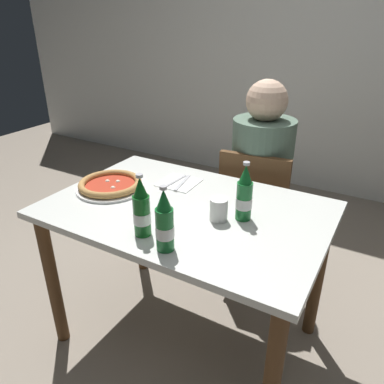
% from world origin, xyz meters
% --- Properties ---
extents(ground_plane, '(8.00, 8.00, 0.00)m').
position_xyz_m(ground_plane, '(0.00, 0.00, 0.00)').
color(ground_plane, gray).
extents(back_wall_tiled, '(7.00, 0.10, 2.60)m').
position_xyz_m(back_wall_tiled, '(0.00, 2.20, 1.30)').
color(back_wall_tiled, white).
rests_on(back_wall_tiled, ground_plane).
extents(dining_table_main, '(1.20, 0.80, 0.75)m').
position_xyz_m(dining_table_main, '(0.00, 0.00, 0.64)').
color(dining_table_main, silver).
rests_on(dining_table_main, ground_plane).
extents(chair_behind_table, '(0.44, 0.44, 0.85)m').
position_xyz_m(chair_behind_table, '(0.11, 0.61, 0.48)').
color(chair_behind_table, brown).
rests_on(chair_behind_table, ground_plane).
extents(diner_seated, '(0.34, 0.34, 1.21)m').
position_xyz_m(diner_seated, '(0.10, 0.66, 0.58)').
color(diner_seated, '#2D3342').
rests_on(diner_seated, ground_plane).
extents(pizza_margherita_near, '(0.33, 0.33, 0.04)m').
position_xyz_m(pizza_margherita_near, '(-0.41, -0.02, 0.77)').
color(pizza_margherita_near, white).
rests_on(pizza_margherita_near, dining_table_main).
extents(beer_bottle_left, '(0.07, 0.07, 0.25)m').
position_xyz_m(beer_bottle_left, '(0.10, -0.31, 0.85)').
color(beer_bottle_left, '#196B2D').
rests_on(beer_bottle_left, dining_table_main).
extents(beer_bottle_center, '(0.07, 0.07, 0.25)m').
position_xyz_m(beer_bottle_center, '(-0.03, -0.27, 0.85)').
color(beer_bottle_center, '#14591E').
rests_on(beer_bottle_center, dining_table_main).
extents(beer_bottle_right, '(0.07, 0.07, 0.25)m').
position_xyz_m(beer_bottle_right, '(0.25, 0.03, 0.85)').
color(beer_bottle_right, '#196B2D').
rests_on(beer_bottle_right, dining_table_main).
extents(napkin_with_cutlery, '(0.18, 0.19, 0.01)m').
position_xyz_m(napkin_with_cutlery, '(-0.16, 0.20, 0.75)').
color(napkin_with_cutlery, white).
rests_on(napkin_with_cutlery, dining_table_main).
extents(paper_cup, '(0.07, 0.07, 0.09)m').
position_xyz_m(paper_cup, '(0.17, -0.03, 0.80)').
color(paper_cup, white).
rests_on(paper_cup, dining_table_main).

